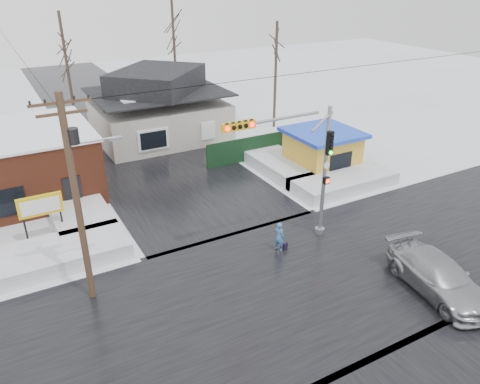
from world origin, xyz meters
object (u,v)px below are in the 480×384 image
traffic_signal (301,160)px  car (438,277)px  utility_pole (77,190)px  marquee_sign (40,207)px  pedestrian (279,237)px  kiosk (322,150)px

traffic_signal → car: (2.95, -6.49, -3.76)m
utility_pole → marquee_sign: (-1.07, 5.99, -3.19)m
traffic_signal → pedestrian: size_ratio=4.44×
traffic_signal → marquee_sign: traffic_signal is taller
utility_pole → pedestrian: bearing=-5.4°
utility_pole → kiosk: (17.43, 6.49, -3.65)m
kiosk → traffic_signal: bearing=-135.2°
kiosk → car: size_ratio=0.85×
marquee_sign → pedestrian: 12.28m
kiosk → car: bearing=-107.0°
pedestrian → car: bearing=-168.4°
marquee_sign → kiosk: 18.51m
car → kiosk: bearing=81.5°
kiosk → pedestrian: 11.16m
kiosk → pedestrian: (-8.37, -7.35, -0.67)m
kiosk → marquee_sign: bearing=-178.4°
kiosk → pedestrian: size_ratio=2.92×
marquee_sign → pedestrian: size_ratio=1.62×
pedestrian → traffic_signal: bearing=-99.2°
utility_pole → pedestrian: 10.07m
utility_pole → pedestrian: (9.06, -0.85, -4.32)m
pedestrian → utility_pole: bearing=61.7°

